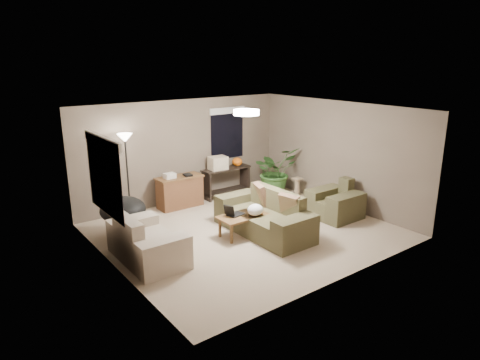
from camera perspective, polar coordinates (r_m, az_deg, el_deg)
room_shell at (r=8.48m, az=0.81°, el=1.00°), size 5.50×5.50×5.50m
main_sofa at (r=8.75m, az=3.36°, el=-5.15°), size 0.95×2.20×0.85m
throw_pillows at (r=8.78m, az=4.67°, el=-2.61°), size 0.37×1.39×0.47m
loveseat at (r=7.75m, az=-12.41°, el=-8.36°), size 0.90×1.60×0.85m
armchair at (r=9.78m, az=12.55°, el=-3.16°), size 0.95×1.00×0.85m
coffee_table at (r=8.58m, az=0.36°, el=-5.10°), size 1.00×0.55×0.42m
laptop at (r=8.52m, az=-0.95°, el=-4.38°), size 0.42×0.29×0.24m
plastic_bag at (r=8.52m, az=2.05°, el=-3.99°), size 0.41×0.39×0.23m
desk at (r=10.27m, az=-8.02°, el=-1.54°), size 1.10×0.50×0.75m
desk_papers at (r=10.07m, az=-8.86°, el=0.59°), size 0.69×0.28×0.12m
console_table at (r=10.95m, az=-1.85°, el=0.04°), size 1.30×0.40×0.75m
pumpkin at (r=11.04m, az=-0.38°, el=2.45°), size 0.34×0.34×0.22m
cardboard_box at (r=10.69m, az=-2.97°, el=2.28°), size 0.46×0.35×0.33m
papasan_chair at (r=8.81m, az=-15.31°, el=-4.36°), size 0.97×0.97×0.80m
floor_lamp at (r=9.40m, az=-15.01°, el=4.11°), size 0.32×0.32×1.91m
ceiling_fixture at (r=8.26m, az=0.84°, el=9.00°), size 0.50×0.50×0.10m
houseplant at (r=11.13m, az=4.67°, el=0.52°), size 1.12×1.24×0.97m
cat_scratching_post at (r=11.04m, az=7.62°, el=-1.17°), size 0.32×0.32×0.50m
window_left at (r=7.35m, az=-17.77°, el=2.16°), size 0.05×1.56×1.33m
window_back at (r=11.09m, az=-1.71°, el=7.38°), size 1.06×0.05×1.33m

